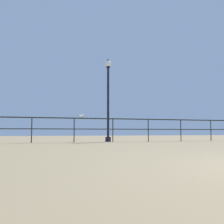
% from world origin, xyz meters
% --- Properties ---
extents(pier_railing, '(21.61, 0.05, 1.09)m').
position_xyz_m(pier_railing, '(0.00, 9.53, 0.80)').
color(pier_railing, black).
rests_on(pier_railing, ground_plane).
extents(lamppost_center, '(0.29, 0.29, 4.00)m').
position_xyz_m(lamppost_center, '(-0.13, 9.87, 2.21)').
color(lamppost_center, black).
rests_on(lamppost_center, ground_plane).
extents(seagull_on_rail, '(0.37, 0.19, 0.17)m').
position_xyz_m(seagull_on_rail, '(-1.48, 9.54, 1.17)').
color(seagull_on_rail, silver).
rests_on(seagull_on_rail, pier_railing).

